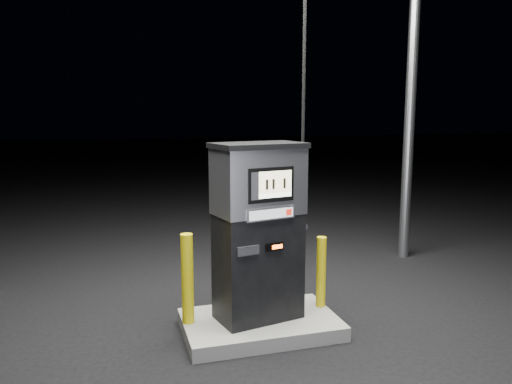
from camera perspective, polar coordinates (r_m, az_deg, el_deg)
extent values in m
plane|color=black|center=(5.45, 0.48, -15.63)|extent=(80.00, 80.00, 0.00)
cube|color=slate|center=(5.42, 0.48, -14.91)|extent=(1.60, 1.00, 0.15)
cylinder|color=gray|center=(8.07, 17.17, 8.48)|extent=(0.16, 0.16, 4.50)
cube|color=black|center=(5.22, 0.24, -8.47)|extent=(0.93, 0.65, 1.11)
cube|color=silver|center=(5.02, 0.25, 1.25)|extent=(0.95, 0.68, 0.67)
cube|color=black|center=(4.99, 0.25, 5.35)|extent=(0.99, 0.72, 0.05)
cube|color=black|center=(4.80, 1.73, 0.83)|extent=(0.49, 0.13, 0.34)
cube|color=beige|center=(4.81, 2.23, 1.15)|extent=(0.36, 0.08, 0.21)
cube|color=white|center=(4.82, 2.22, -0.37)|extent=(0.36, 0.08, 0.04)
cube|color=silver|center=(4.85, 1.71, -2.50)|extent=(0.53, 0.14, 0.12)
cube|color=#AFB1B7|center=(4.84, 1.80, -2.54)|extent=(0.48, 0.11, 0.09)
cube|color=#B91B0C|center=(4.94, 3.78, -2.32)|extent=(0.06, 0.02, 0.06)
cube|color=black|center=(4.95, 2.12, -6.28)|extent=(0.20, 0.06, 0.08)
cube|color=#EE4E0B|center=(4.96, 2.46, -6.27)|extent=(0.11, 0.03, 0.04)
cube|color=black|center=(4.82, -0.90, -6.73)|extent=(0.23, 0.07, 0.09)
cube|color=black|center=(5.35, 4.65, -3.86)|extent=(0.12, 0.18, 0.22)
cylinder|color=gray|center=(5.38, 5.13, -3.80)|extent=(0.10, 0.20, 0.06)
cylinder|color=black|center=(5.21, 5.47, 12.23)|extent=(0.04, 0.04, 2.76)
cylinder|color=#DAC30C|center=(5.17, -7.84, -9.80)|extent=(0.16, 0.16, 0.93)
cylinder|color=#DAC30C|center=(5.61, 7.45, -9.03)|extent=(0.12, 0.12, 0.79)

